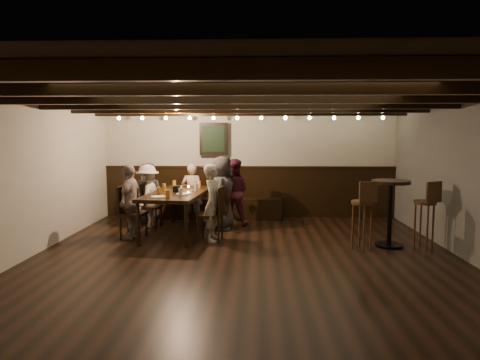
{
  "coord_description": "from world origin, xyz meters",
  "views": [
    {
      "loc": [
        0.16,
        -6.1,
        1.83
      ],
      "look_at": [
        -0.13,
        1.3,
        1.06
      ],
      "focal_mm": 32.0,
      "sensor_mm": 36.0,
      "label": 1
    }
  ],
  "objects_px": {
    "person_right_near": "(222,193)",
    "person_bench_left": "(148,193)",
    "dining_table": "(178,195)",
    "person_left_far": "(130,201)",
    "chair_right_near": "(221,216)",
    "chair_right_far": "(212,224)",
    "person_right_far": "(213,203)",
    "person_left_near": "(148,196)",
    "high_top_table": "(390,203)",
    "chair_left_near": "(150,214)",
    "person_bench_right": "(233,192)",
    "bar_stool_left": "(362,224)",
    "chair_left_far": "(132,222)",
    "bar_stool_right": "(424,224)",
    "person_bench_centre": "(192,193)"
  },
  "relations": [
    {
      "from": "person_right_near",
      "to": "high_top_table",
      "type": "height_order",
      "value": "person_right_near"
    },
    {
      "from": "chair_left_far",
      "to": "dining_table",
      "type": "bearing_deg",
      "value": 122.02
    },
    {
      "from": "chair_left_near",
      "to": "person_right_far",
      "type": "xyz_separation_m",
      "value": [
        1.38,
        -1.03,
        0.4
      ]
    },
    {
      "from": "person_left_near",
      "to": "person_right_far",
      "type": "bearing_deg",
      "value": 59.04
    },
    {
      "from": "person_bench_left",
      "to": "person_right_near",
      "type": "distance_m",
      "value": 1.71
    },
    {
      "from": "bar_stool_right",
      "to": "chair_right_near",
      "type": "bearing_deg",
      "value": 132.01
    },
    {
      "from": "chair_left_near",
      "to": "person_left_far",
      "type": "xyz_separation_m",
      "value": [
        -0.12,
        -0.89,
        0.4
      ]
    },
    {
      "from": "dining_table",
      "to": "person_right_far",
      "type": "bearing_deg",
      "value": -30.96
    },
    {
      "from": "person_right_far",
      "to": "bar_stool_right",
      "type": "bearing_deg",
      "value": -91.74
    },
    {
      "from": "person_bench_right",
      "to": "bar_stool_right",
      "type": "relative_size",
      "value": 1.22
    },
    {
      "from": "chair_right_far",
      "to": "person_right_near",
      "type": "bearing_deg",
      "value": -1.91
    },
    {
      "from": "chair_right_near",
      "to": "person_bench_left",
      "type": "height_order",
      "value": "person_bench_left"
    },
    {
      "from": "dining_table",
      "to": "chair_right_far",
      "type": "bearing_deg",
      "value": -32.01
    },
    {
      "from": "chair_right_far",
      "to": "person_bench_right",
      "type": "height_order",
      "value": "person_bench_right"
    },
    {
      "from": "chair_right_far",
      "to": "high_top_table",
      "type": "distance_m",
      "value": 3.02
    },
    {
      "from": "person_right_near",
      "to": "person_bench_left",
      "type": "bearing_deg",
      "value": 74.74
    },
    {
      "from": "chair_right_far",
      "to": "person_bench_left",
      "type": "xyz_separation_m",
      "value": [
        -1.49,
        1.5,
        0.34
      ]
    },
    {
      "from": "chair_right_far",
      "to": "person_right_far",
      "type": "xyz_separation_m",
      "value": [
        0.03,
        -0.0,
        0.38
      ]
    },
    {
      "from": "person_left_near",
      "to": "person_right_near",
      "type": "distance_m",
      "value": 1.5
    },
    {
      "from": "dining_table",
      "to": "person_right_near",
      "type": "xyz_separation_m",
      "value": [
        0.79,
        0.38,
        -0.0
      ]
    },
    {
      "from": "person_left_far",
      "to": "person_right_far",
      "type": "relative_size",
      "value": 0.99
    },
    {
      "from": "person_bench_left",
      "to": "person_right_near",
      "type": "height_order",
      "value": "person_right_near"
    },
    {
      "from": "chair_left_far",
      "to": "person_bench_right",
      "type": "distance_m",
      "value": 2.14
    },
    {
      "from": "dining_table",
      "to": "bar_stool_left",
      "type": "xyz_separation_m",
      "value": [
        3.15,
        -1.0,
        -0.31
      ]
    },
    {
      "from": "bar_stool_left",
      "to": "person_bench_left",
      "type": "bearing_deg",
      "value": 137.25
    },
    {
      "from": "chair_right_far",
      "to": "person_right_near",
      "type": "height_order",
      "value": "person_right_near"
    },
    {
      "from": "person_bench_centre",
      "to": "dining_table",
      "type": "bearing_deg",
      "value": 90.0
    },
    {
      "from": "bar_stool_right",
      "to": "chair_right_far",
      "type": "bearing_deg",
      "value": 146.3
    },
    {
      "from": "person_right_far",
      "to": "bar_stool_right",
      "type": "relative_size",
      "value": 1.2
    },
    {
      "from": "high_top_table",
      "to": "chair_right_far",
      "type": "bearing_deg",
      "value": 174.65
    },
    {
      "from": "person_bench_centre",
      "to": "chair_left_far",
      "type": "bearing_deg",
      "value": 64.37
    },
    {
      "from": "chair_right_near",
      "to": "person_right_far",
      "type": "distance_m",
      "value": 0.99
    },
    {
      "from": "chair_right_far",
      "to": "person_left_near",
      "type": "bearing_deg",
      "value": 58.52
    },
    {
      "from": "person_bench_right",
      "to": "dining_table",
      "type": "bearing_deg",
      "value": 45.0
    },
    {
      "from": "person_bench_left",
      "to": "person_left_near",
      "type": "xyz_separation_m",
      "value": [
        0.11,
        -0.46,
        -0.0
      ]
    },
    {
      "from": "person_left_near",
      "to": "person_right_near",
      "type": "relative_size",
      "value": 0.88
    },
    {
      "from": "dining_table",
      "to": "person_left_far",
      "type": "bearing_deg",
      "value": -149.04
    },
    {
      "from": "dining_table",
      "to": "person_bench_right",
      "type": "bearing_deg",
      "value": 45.0
    },
    {
      "from": "person_left_far",
      "to": "bar_stool_left",
      "type": "relative_size",
      "value": 1.19
    },
    {
      "from": "chair_left_far",
      "to": "high_top_table",
      "type": "xyz_separation_m",
      "value": [
        4.41,
        -0.41,
        0.44
      ]
    },
    {
      "from": "chair_right_far",
      "to": "person_bench_right",
      "type": "xyz_separation_m",
      "value": [
        0.31,
        1.33,
        0.39
      ]
    },
    {
      "from": "chair_left_far",
      "to": "person_right_near",
      "type": "xyz_separation_m",
      "value": [
        1.55,
        0.76,
        0.43
      ]
    },
    {
      "from": "person_left_near",
      "to": "high_top_table",
      "type": "relative_size",
      "value": 1.14
    },
    {
      "from": "chair_right_near",
      "to": "person_right_near",
      "type": "bearing_deg",
      "value": -90.0
    },
    {
      "from": "person_left_far",
      "to": "bar_stool_right",
      "type": "relative_size",
      "value": 1.19
    },
    {
      "from": "dining_table",
      "to": "chair_left_far",
      "type": "relative_size",
      "value": 2.32
    },
    {
      "from": "chair_left_far",
      "to": "person_left_far",
      "type": "height_order",
      "value": "person_left_far"
    },
    {
      "from": "chair_right_far",
      "to": "bar_stool_left",
      "type": "bearing_deg",
      "value": -95.69
    },
    {
      "from": "chair_right_far",
      "to": "person_right_far",
      "type": "height_order",
      "value": "person_right_far"
    },
    {
      "from": "chair_right_far",
      "to": "person_bench_left",
      "type": "bearing_deg",
      "value": 50.19
    }
  ]
}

